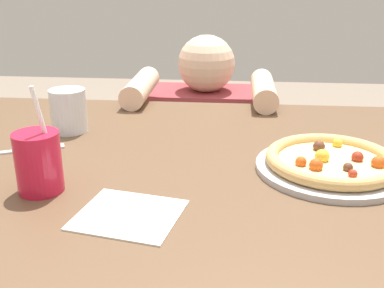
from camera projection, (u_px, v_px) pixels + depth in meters
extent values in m
cube|color=brown|center=(166.00, 168.00, 0.98)|extent=(1.19, 0.88, 0.04)
cylinder|color=#443122|center=(25.00, 224.00, 1.49)|extent=(0.07, 0.07, 0.71)
cylinder|color=#443122|center=(356.00, 240.00, 1.40)|extent=(0.07, 0.07, 0.71)
cylinder|color=#B7B7BC|center=(330.00, 168.00, 0.91)|extent=(0.29, 0.29, 0.01)
cylinder|color=#E5CC7F|center=(331.00, 163.00, 0.91)|extent=(0.20, 0.20, 0.01)
torus|color=tan|center=(331.00, 159.00, 0.91)|extent=(0.25, 0.25, 0.02)
sphere|color=brown|center=(348.00, 167.00, 0.86)|extent=(0.02, 0.02, 0.02)
sphere|color=brown|center=(319.00, 146.00, 0.96)|extent=(0.02, 0.02, 0.02)
sphere|color=gold|center=(337.00, 143.00, 0.98)|extent=(0.02, 0.02, 0.02)
sphere|color=maroon|center=(353.00, 174.00, 0.84)|extent=(0.02, 0.02, 0.02)
sphere|color=#BF4C19|center=(316.00, 165.00, 0.87)|extent=(0.03, 0.03, 0.03)
sphere|color=#BF4C19|center=(378.00, 163.00, 0.88)|extent=(0.03, 0.03, 0.03)
sphere|color=maroon|center=(357.00, 157.00, 0.91)|extent=(0.02, 0.02, 0.02)
sphere|color=gold|center=(322.00, 156.00, 0.91)|extent=(0.03, 0.03, 0.03)
sphere|color=#BF4C19|center=(301.00, 162.00, 0.88)|extent=(0.02, 0.02, 0.02)
cylinder|color=red|center=(39.00, 162.00, 0.82)|extent=(0.08, 0.08, 0.11)
cylinder|color=white|center=(39.00, 114.00, 0.78)|extent=(0.02, 0.02, 0.10)
cylinder|color=silver|center=(68.00, 111.00, 1.12)|extent=(0.09, 0.09, 0.10)
cube|color=white|center=(63.00, 101.00, 1.11)|extent=(0.04, 0.04, 0.03)
cube|color=white|center=(67.00, 99.00, 1.09)|extent=(0.03, 0.03, 0.02)
cube|color=white|center=(129.00, 215.00, 0.75)|extent=(0.18, 0.17, 0.00)
cube|color=silver|center=(6.00, 153.00, 1.00)|extent=(0.15, 0.08, 0.00)
cube|color=silver|center=(54.00, 147.00, 1.03)|extent=(0.05, 0.04, 0.00)
cylinder|color=#333847|center=(205.00, 216.00, 1.81)|extent=(0.33, 0.33, 0.45)
cube|color=maroon|center=(206.00, 127.00, 1.68)|extent=(0.41, 0.22, 0.27)
sphere|color=beige|center=(206.00, 64.00, 1.60)|extent=(0.20, 0.20, 0.20)
cylinder|color=beige|center=(141.00, 87.00, 1.41)|extent=(0.07, 0.28, 0.07)
cylinder|color=beige|center=(264.00, 90.00, 1.38)|extent=(0.07, 0.28, 0.07)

